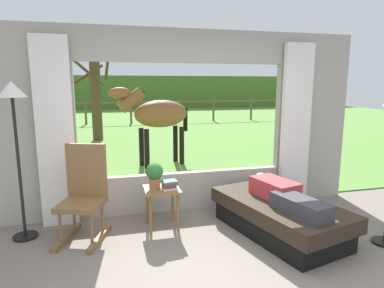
{
  "coord_description": "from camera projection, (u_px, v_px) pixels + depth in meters",
  "views": [
    {
      "loc": [
        -1.04,
        -2.28,
        1.82
      ],
      "look_at": [
        0.0,
        1.8,
        1.05
      ],
      "focal_mm": 30.98,
      "sensor_mm": 36.0,
      "label": 1
    }
  ],
  "objects": [
    {
      "name": "back_wall_with_window",
      "position": [
        184.0,
        125.0,
        4.68
      ],
      "size": [
        5.2,
        0.12,
        2.55
      ],
      "color": "#9E998E",
      "rests_on": "ground_plane"
    },
    {
      "name": "side_table",
      "position": [
        162.0,
        195.0,
        4.19
      ],
      "size": [
        0.44,
        0.44,
        0.52
      ],
      "color": "brown",
      "rests_on": "ground_plane"
    },
    {
      "name": "distant_hill_ridge",
      "position": [
        121.0,
        92.0,
        24.47
      ],
      "size": [
        36.0,
        2.0,
        2.4
      ],
      "primitive_type": "cube",
      "color": "#496D2A",
      "rests_on": "ground_plane"
    },
    {
      "name": "curtain_panel_left",
      "position": [
        55.0,
        134.0,
        4.15
      ],
      "size": [
        0.44,
        0.1,
        2.4
      ],
      "primitive_type": "cube",
      "color": "silver",
      "rests_on": "ground_plane"
    },
    {
      "name": "curtain_panel_right",
      "position": [
        296.0,
        126.0,
        4.97
      ],
      "size": [
        0.44,
        0.1,
        2.4
      ],
      "primitive_type": "cube",
      "color": "silver",
      "rests_on": "ground_plane"
    },
    {
      "name": "reclining_person",
      "position": [
        282.0,
        194.0,
        3.95
      ],
      "size": [
        0.48,
        1.42,
        0.22
      ],
      "rotation": [
        0.0,
        0.0,
        0.25
      ],
      "color": "#B23338",
      "rests_on": "recliner_sofa"
    },
    {
      "name": "horse",
      "position": [
        158.0,
        115.0,
        7.24
      ],
      "size": [
        1.82,
        0.86,
        1.73
      ],
      "rotation": [
        0.0,
        0.0,
        1.83
      ],
      "color": "brown",
      "rests_on": "outdoor_pasture_lawn"
    },
    {
      "name": "floor_lamp_left",
      "position": [
        14.0,
        113.0,
        3.71
      ],
      "size": [
        0.32,
        0.32,
        1.85
      ],
      "color": "black",
      "rests_on": "ground_plane"
    },
    {
      "name": "pasture_tree",
      "position": [
        95.0,
        88.0,
        10.44
      ],
      "size": [
        1.22,
        1.36,
        3.34
      ],
      "color": "#4C3823",
      "rests_on": "outdoor_pasture_lawn"
    },
    {
      "name": "outdoor_pasture_lawn",
      "position": [
        131.0,
        124.0,
        15.3
      ],
      "size": [
        36.0,
        21.68,
        0.02
      ],
      "primitive_type": "cube",
      "color": "#568438",
      "rests_on": "ground_plane"
    },
    {
      "name": "pasture_fence_line",
      "position": [
        131.0,
        108.0,
        15.24
      ],
      "size": [
        16.1,
        0.1,
        1.1
      ],
      "color": "brown",
      "rests_on": "outdoor_pasture_lawn"
    },
    {
      "name": "book_stack",
      "position": [
        169.0,
        185.0,
        4.12
      ],
      "size": [
        0.2,
        0.17,
        0.11
      ],
      "color": "beige",
      "rests_on": "side_table"
    },
    {
      "name": "rocking_chair",
      "position": [
        84.0,
        193.0,
        3.91
      ],
      "size": [
        0.66,
        0.79,
        1.12
      ],
      "rotation": [
        0.0,
        0.0,
        -0.33
      ],
      "color": "brown",
      "rests_on": "ground_plane"
    },
    {
      "name": "potted_plant",
      "position": [
        155.0,
        173.0,
        4.17
      ],
      "size": [
        0.22,
        0.22,
        0.32
      ],
      "color": "#9E6042",
      "rests_on": "side_table"
    },
    {
      "name": "recliner_sofa",
      "position": [
        279.0,
        216.0,
        4.05
      ],
      "size": [
        1.29,
        1.87,
        0.42
      ],
      "rotation": [
        0.0,
        0.0,
        0.25
      ],
      "color": "black",
      "rests_on": "ground_plane"
    }
  ]
}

